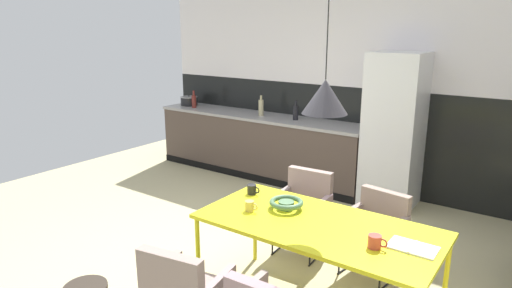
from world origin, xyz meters
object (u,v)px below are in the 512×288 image
cooking_pot (189,101)px  bottle_vinegar_dark (296,112)px  refrigerator_column (394,131)px  armchair_by_stool (304,201)px  dining_table (317,229)px  fruit_bowl (286,203)px  bottle_spice_small (194,101)px  open_book (413,247)px  mug_dark_espresso (252,189)px  mug_tall_blue (250,206)px  armchair_corner_seat (377,222)px  mug_short_terracotta (375,242)px  pendant_lamp_over_table_near (325,97)px  armchair_far_side (182,287)px  bottle_oil_tall (261,107)px

cooking_pot → bottle_vinegar_dark: (2.04, -0.03, 0.04)m
refrigerator_column → armchair_by_stool: size_ratio=2.35×
dining_table → armchair_by_stool: (-0.58, 0.84, -0.19)m
armchair_by_stool → fruit_bowl: fruit_bowl is taller
cooking_pot → bottle_spice_small: size_ratio=1.02×
dining_table → open_book: 0.69m
mug_dark_espresso → dining_table: bearing=-15.2°
mug_tall_blue → bottle_vinegar_dark: bearing=113.3°
open_book → armchair_corner_seat: bearing=122.7°
armchair_corner_seat → bottle_vinegar_dark: bottle_vinegar_dark is taller
refrigerator_column → cooking_pot: refrigerator_column is taller
armchair_by_stool → mug_dark_espresso: 0.72m
refrigerator_column → bottle_vinegar_dark: size_ratio=6.95×
mug_short_terracotta → bottle_vinegar_dark: size_ratio=0.48×
dining_table → bottle_spice_small: bottle_spice_small is taller
cooking_pot → pendant_lamp_over_table_near: bearing=-33.9°
open_book → mug_tall_blue: size_ratio=2.68×
armchair_far_side → mug_short_terracotta: mug_short_terracotta is taller
dining_table → bottle_spice_small: (-3.48, 2.41, 0.31)m
bottle_spice_small → bottle_vinegar_dark: bearing=3.1°
armchair_by_stool → armchair_corner_seat: bearing=176.8°
armchair_far_side → fruit_bowl: 1.07m
open_book → bottle_vinegar_dark: bottle_vinegar_dark is taller
dining_table → armchair_far_side: bearing=-118.3°
armchair_corner_seat → mug_dark_espresso: bearing=44.1°
mug_tall_blue → bottle_oil_tall: bottle_oil_tall is taller
dining_table → open_book: (0.69, 0.02, 0.05)m
refrigerator_column → fruit_bowl: size_ratio=6.87×
mug_short_terracotta → dining_table: bearing=166.1°
pendant_lamp_over_table_near → bottle_oil_tall: bearing=132.4°
armchair_corner_seat → armchair_by_stool: bearing=8.7°
bottle_spice_small → armchair_by_stool: bearing=-28.4°
armchair_by_stool → armchair_far_side: size_ratio=0.99×
open_book → bottle_oil_tall: (-2.92, 2.46, 0.28)m
mug_dark_espresso → cooking_pot: bearing=141.8°
mug_short_terracotta → pendant_lamp_over_table_near: pendant_lamp_over_table_near is taller
fruit_bowl → cooking_pot: size_ratio=0.98×
open_book → bottle_spice_small: bottle_spice_small is taller
open_book → armchair_far_side: bearing=-141.6°
refrigerator_column → armchair_far_side: 3.45m
fruit_bowl → bottle_vinegar_dark: 2.76m
armchair_by_stool → pendant_lamp_over_table_near: (0.58, -0.80, 1.17)m
refrigerator_column → fruit_bowl: bearing=-91.0°
bottle_spice_small → bottle_oil_tall: bearing=3.4°
dining_table → armchair_far_side: armchair_far_side is taller
mug_dark_espresso → bottle_spice_small: (-2.74, 2.21, 0.23)m
armchair_corner_seat → open_book: size_ratio=2.43×
mug_dark_espresso → armchair_by_stool: bearing=75.5°
armchair_corner_seat → pendant_lamp_over_table_near: 1.45m
mug_short_terracotta → pendant_lamp_over_table_near: 1.02m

